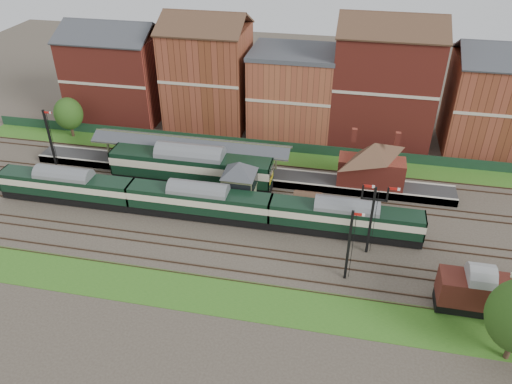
% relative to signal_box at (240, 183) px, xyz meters
% --- Properties ---
extents(ground, '(160.00, 160.00, 0.00)m').
position_rel_signal_box_xyz_m(ground, '(3.00, -3.25, -3.19)').
color(ground, '#473D33').
rests_on(ground, ground).
extents(grass_back, '(90.00, 4.50, 0.06)m').
position_rel_signal_box_xyz_m(grass_back, '(3.00, 12.75, -3.16)').
color(grass_back, '#2D6619').
rests_on(grass_back, ground).
extents(grass_front, '(90.00, 5.00, 0.06)m').
position_rel_signal_box_xyz_m(grass_front, '(3.00, -15.25, -3.16)').
color(grass_front, '#2D6619').
rests_on(grass_front, ground).
extents(fence, '(90.00, 0.12, 1.50)m').
position_rel_signal_box_xyz_m(fence, '(3.00, 14.75, -2.44)').
color(fence, '#193823').
rests_on(fence, ground).
extents(platform, '(55.00, 3.40, 1.00)m').
position_rel_signal_box_xyz_m(platform, '(-2.00, 6.50, -2.69)').
color(platform, '#2D2D2D').
rests_on(platform, ground).
extents(signal_box, '(5.40, 5.40, 6.00)m').
position_rel_signal_box_xyz_m(signal_box, '(0.00, 0.00, 0.00)').
color(signal_box, '#697754').
rests_on(signal_box, ground).
extents(brick_hut, '(3.20, 2.64, 2.94)m').
position_rel_signal_box_xyz_m(brick_hut, '(8.00, 0.00, -2.00)').
color(brick_hut, brown).
rests_on(brick_hut, ground).
extents(station_building, '(8.10, 8.10, 5.90)m').
position_rel_signal_box_xyz_m(station_building, '(15.00, 6.50, 0.76)').
color(station_building, maroon).
rests_on(station_building, platform).
extents(canopy, '(26.00, 3.89, 4.08)m').
position_rel_signal_box_xyz_m(canopy, '(-8.00, 6.50, 1.39)').
color(canopy, brown).
rests_on(canopy, platform).
extents(semaphore_bracket, '(3.60, 0.25, 8.18)m').
position_rel_signal_box_xyz_m(semaphore_bracket, '(15.04, -5.75, 1.44)').
color(semaphore_bracket, black).
rests_on(semaphore_bracket, ground).
extents(semaphore_platform_end, '(1.23, 0.25, 8.00)m').
position_rel_signal_box_xyz_m(semaphore_platform_end, '(-26.98, 4.75, 0.96)').
color(semaphore_platform_end, black).
rests_on(semaphore_platform_end, ground).
extents(semaphore_siding, '(1.23, 0.25, 8.00)m').
position_rel_signal_box_xyz_m(semaphore_siding, '(13.02, -10.25, 0.96)').
color(semaphore_siding, black).
rests_on(semaphore_siding, ground).
extents(town_backdrop, '(69.00, 10.00, 16.00)m').
position_rel_signal_box_xyz_m(town_backdrop, '(2.82, 21.75, 3.81)').
color(town_backdrop, maroon).
rests_on(town_backdrop, ground).
extents(dmu_train, '(49.50, 2.61, 3.80)m').
position_rel_signal_box_xyz_m(dmu_train, '(-3.98, -3.25, -0.95)').
color(dmu_train, black).
rests_on(dmu_train, ground).
extents(platform_railcar, '(20.41, 3.21, 4.70)m').
position_rel_signal_box_xyz_m(platform_railcar, '(-7.00, 3.25, -0.46)').
color(platform_railcar, black).
rests_on(platform_railcar, ground).
extents(goods_van_a, '(6.52, 2.83, 3.96)m').
position_rel_signal_box_xyz_m(goods_van_a, '(24.46, -12.25, -0.95)').
color(goods_van_a, black).
rests_on(goods_van_a, ground).
extents(tree_back, '(4.18, 4.18, 6.11)m').
position_rel_signal_box_xyz_m(tree_back, '(-29.05, 13.14, 0.50)').
color(tree_back, '#382619').
rests_on(tree_back, ground).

